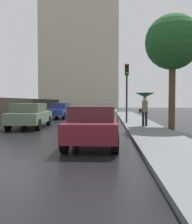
# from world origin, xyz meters

# --- Properties ---
(car_green_near_kerb) EXTENTS (2.06, 4.42, 1.47)m
(car_green_near_kerb) POSITION_xyz_m (-1.71, 9.71, 0.77)
(car_green_near_kerb) COLOR slate
(car_green_near_kerb) RESTS_ON ground
(car_blue_far_ahead) EXTENTS (1.94, 4.30, 1.45)m
(car_blue_far_ahead) POSITION_xyz_m (-1.59, 18.04, 0.75)
(car_blue_far_ahead) COLOR navy
(car_blue_far_ahead) RESTS_ON ground
(car_maroon_behind_camera) EXTENTS (1.79, 3.82, 1.41)m
(car_maroon_behind_camera) POSITION_xyz_m (2.47, 3.93, 0.74)
(car_maroon_behind_camera) COLOR maroon
(car_maroon_behind_camera) RESTS_ON ground
(car_silver_far_lane) EXTENTS (1.82, 3.99, 1.47)m
(car_silver_far_lane) POSITION_xyz_m (2.76, 13.87, 0.75)
(car_silver_far_lane) COLOR #B2B5BA
(car_silver_far_lane) RESTS_ON ground
(pedestrian_with_umbrella_far) EXTENTS (1.13, 1.13, 1.94)m
(pedestrian_with_umbrella_far) POSITION_xyz_m (5.14, 9.76, 1.73)
(pedestrian_with_umbrella_far) COLOR black
(pedestrian_with_umbrella_far) RESTS_ON sidewalk_strip
(traffic_light) EXTENTS (0.26, 0.39, 3.98)m
(traffic_light) POSITION_xyz_m (4.24, 12.08, 2.92)
(traffic_light) COLOR black
(traffic_light) RESTS_ON sidewalk_strip
(street_tree_near) EXTENTS (3.19, 3.19, 6.63)m
(street_tree_near) POSITION_xyz_m (6.72, 9.86, 4.98)
(street_tree_near) COLOR #4C3823
(street_tree_near) RESTS_ON ground
(distant_tower) EXTENTS (14.53, 13.36, 33.79)m
(distant_tower) POSITION_xyz_m (-2.74, 40.10, 16.89)
(distant_tower) COLOR beige
(distant_tower) RESTS_ON ground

